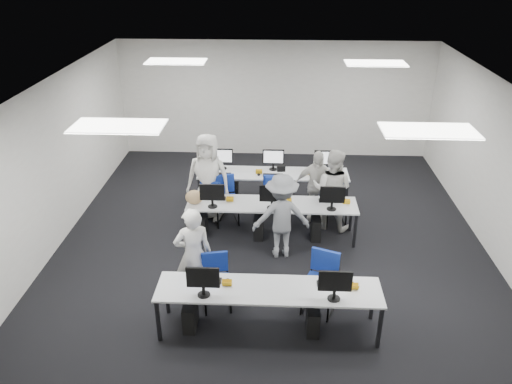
{
  "coord_description": "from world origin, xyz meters",
  "views": [
    {
      "loc": [
        0.08,
        -8.11,
        5.11
      ],
      "look_at": [
        -0.3,
        0.13,
        1.0
      ],
      "focal_mm": 35.0,
      "sensor_mm": 36.0,
      "label": 1
    }
  ],
  "objects_px": {
    "desk_front": "(269,292)",
    "chair_6": "(275,202)",
    "chair_7": "(330,204)",
    "chair_0": "(217,291)",
    "student_1": "(332,189)",
    "chair_1": "(320,293)",
    "student_2": "(208,177)",
    "student_0": "(193,255)",
    "chair_2": "(226,208)",
    "chair_4": "(334,209)",
    "student_3": "(316,186)",
    "photographer": "(281,216)",
    "desk_mid": "(272,206)",
    "chair_3": "(274,209)",
    "chair_5": "(214,204)"
  },
  "relations": [
    {
      "from": "desk_front",
      "to": "chair_6",
      "type": "distance_m",
      "value": 3.51
    },
    {
      "from": "desk_front",
      "to": "chair_7",
      "type": "relative_size",
      "value": 3.86
    },
    {
      "from": "chair_0",
      "to": "student_1",
      "type": "bearing_deg",
      "value": 40.4
    },
    {
      "from": "chair_1",
      "to": "student_2",
      "type": "bearing_deg",
      "value": 147.51
    },
    {
      "from": "student_1",
      "to": "student_0",
      "type": "bearing_deg",
      "value": 65.89
    },
    {
      "from": "chair_2",
      "to": "chair_4",
      "type": "distance_m",
      "value": 2.21
    },
    {
      "from": "student_2",
      "to": "student_3",
      "type": "distance_m",
      "value": 2.18
    },
    {
      "from": "student_1",
      "to": "photographer",
      "type": "xyz_separation_m",
      "value": [
        -0.98,
        -1.06,
        -0.03
      ]
    },
    {
      "from": "student_0",
      "to": "photographer",
      "type": "height_order",
      "value": "student_0"
    },
    {
      "from": "student_2",
      "to": "chair_7",
      "type": "bearing_deg",
      "value": 11.42
    },
    {
      "from": "chair_2",
      "to": "student_1",
      "type": "xyz_separation_m",
      "value": [
        2.1,
        -0.1,
        0.52
      ]
    },
    {
      "from": "student_3",
      "to": "photographer",
      "type": "height_order",
      "value": "photographer"
    },
    {
      "from": "student_3",
      "to": "desk_mid",
      "type": "bearing_deg",
      "value": -131.57
    },
    {
      "from": "chair_3",
      "to": "student_1",
      "type": "xyz_separation_m",
      "value": [
        1.13,
        -0.1,
        0.52
      ]
    },
    {
      "from": "chair_5",
      "to": "photographer",
      "type": "relative_size",
      "value": 0.55
    },
    {
      "from": "chair_1",
      "to": "student_3",
      "type": "xyz_separation_m",
      "value": [
        0.1,
        2.86,
        0.45
      ]
    },
    {
      "from": "chair_2",
      "to": "chair_7",
      "type": "distance_m",
      "value": 2.18
    },
    {
      "from": "chair_0",
      "to": "chair_3",
      "type": "xyz_separation_m",
      "value": [
        0.85,
        2.65,
        0.03
      ]
    },
    {
      "from": "desk_mid",
      "to": "student_2",
      "type": "bearing_deg",
      "value": 150.0
    },
    {
      "from": "student_0",
      "to": "chair_6",
      "type": "bearing_deg",
      "value": -131.97
    },
    {
      "from": "chair_1",
      "to": "student_3",
      "type": "height_order",
      "value": "student_3"
    },
    {
      "from": "desk_front",
      "to": "chair_4",
      "type": "xyz_separation_m",
      "value": [
        1.26,
        3.27,
        -0.41
      ]
    },
    {
      "from": "chair_1",
      "to": "chair_2",
      "type": "bearing_deg",
      "value": 144.27
    },
    {
      "from": "desk_front",
      "to": "student_3",
      "type": "distance_m",
      "value": 3.48
    },
    {
      "from": "desk_front",
      "to": "chair_7",
      "type": "xyz_separation_m",
      "value": [
        1.21,
        3.52,
        -0.42
      ]
    },
    {
      "from": "student_1",
      "to": "student_2",
      "type": "xyz_separation_m",
      "value": [
        -2.46,
        0.29,
        0.08
      ]
    },
    {
      "from": "chair_5",
      "to": "photographer",
      "type": "height_order",
      "value": "photographer"
    },
    {
      "from": "chair_6",
      "to": "photographer",
      "type": "distance_m",
      "value": 1.57
    },
    {
      "from": "desk_front",
      "to": "chair_4",
      "type": "distance_m",
      "value": 3.53
    },
    {
      "from": "student_1",
      "to": "student_2",
      "type": "distance_m",
      "value": 2.48
    },
    {
      "from": "chair_0",
      "to": "photographer",
      "type": "height_order",
      "value": "photographer"
    },
    {
      "from": "student_3",
      "to": "chair_7",
      "type": "bearing_deg",
      "value": 31.77
    },
    {
      "from": "chair_0",
      "to": "desk_front",
      "type": "bearing_deg",
      "value": -43.79
    },
    {
      "from": "desk_mid",
      "to": "chair_3",
      "type": "xyz_separation_m",
      "value": [
        0.03,
        0.56,
        -0.38
      ]
    },
    {
      "from": "student_0",
      "to": "student_3",
      "type": "distance_m",
      "value": 3.37
    },
    {
      "from": "desk_front",
      "to": "photographer",
      "type": "xyz_separation_m",
      "value": [
        0.18,
        2.0,
        0.12
      ]
    },
    {
      "from": "chair_4",
      "to": "student_3",
      "type": "relative_size",
      "value": 0.58
    },
    {
      "from": "chair_1",
      "to": "chair_5",
      "type": "relative_size",
      "value": 1.1
    },
    {
      "from": "chair_3",
      "to": "student_1",
      "type": "relative_size",
      "value": 0.58
    },
    {
      "from": "chair_6",
      "to": "student_3",
      "type": "height_order",
      "value": "student_3"
    },
    {
      "from": "chair_4",
      "to": "student_0",
      "type": "distance_m",
      "value": 3.59
    },
    {
      "from": "chair_4",
      "to": "student_1",
      "type": "relative_size",
      "value": 0.53
    },
    {
      "from": "chair_1",
      "to": "student_0",
      "type": "distance_m",
      "value": 2.04
    },
    {
      "from": "chair_7",
      "to": "student_3",
      "type": "relative_size",
      "value": 0.55
    },
    {
      "from": "desk_mid",
      "to": "chair_0",
      "type": "distance_m",
      "value": 2.28
    },
    {
      "from": "chair_0",
      "to": "chair_2",
      "type": "distance_m",
      "value": 2.66
    },
    {
      "from": "chair_6",
      "to": "desk_mid",
      "type": "bearing_deg",
      "value": -98.74
    },
    {
      "from": "desk_front",
      "to": "chair_2",
      "type": "height_order",
      "value": "chair_2"
    },
    {
      "from": "chair_5",
      "to": "student_3",
      "type": "bearing_deg",
      "value": 8.55
    },
    {
      "from": "desk_front",
      "to": "chair_5",
      "type": "bearing_deg",
      "value": 109.73
    }
  ]
}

